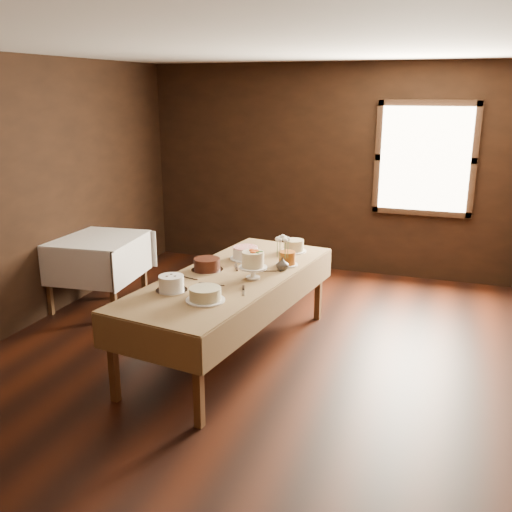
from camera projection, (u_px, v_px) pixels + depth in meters
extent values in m
cube|color=black|center=(249.00, 357.00, 5.46)|extent=(5.00, 6.00, 0.01)
cube|color=beige|center=(248.00, 45.00, 4.67)|extent=(5.00, 6.00, 0.01)
cube|color=black|center=(325.00, 170.00, 7.78)|extent=(5.00, 0.02, 2.80)
cube|color=black|center=(20.00, 196.00, 5.87)|extent=(0.02, 6.00, 2.80)
cube|color=#FFEABF|center=(425.00, 159.00, 7.26)|extent=(1.10, 0.05, 1.30)
cube|color=#4E2D14|center=(113.00, 360.00, 4.60)|extent=(0.07, 0.07, 0.73)
cube|color=#4E2D14|center=(253.00, 277.00, 6.63)|extent=(0.07, 0.07, 0.73)
cube|color=#4E2D14|center=(199.00, 383.00, 4.24)|extent=(0.07, 0.07, 0.73)
cube|color=#4E2D14|center=(318.00, 288.00, 6.27)|extent=(0.07, 0.07, 0.73)
cube|color=#4E2D14|center=(231.00, 278.00, 5.32)|extent=(1.29, 2.62, 0.04)
cube|color=#9B7B53|center=(231.00, 276.00, 5.32)|extent=(1.36, 2.69, 0.01)
cube|color=#4E2D14|center=(48.00, 282.00, 6.39)|extent=(0.06, 0.06, 0.77)
cube|color=#4E2D14|center=(85.00, 262.00, 7.13)|extent=(0.06, 0.06, 0.77)
cube|color=#4E2D14|center=(113.00, 288.00, 6.21)|extent=(0.06, 0.06, 0.77)
cube|color=#4E2D14|center=(143.00, 266.00, 6.95)|extent=(0.06, 0.06, 0.77)
cube|color=#4E2D14|center=(95.00, 240.00, 6.56)|extent=(0.98, 0.98, 0.04)
cube|color=white|center=(95.00, 238.00, 6.55)|extent=(1.06, 1.06, 0.01)
cylinder|color=white|center=(294.00, 251.00, 6.08)|extent=(0.27, 0.27, 0.01)
cylinder|color=#CDBA88|center=(294.00, 245.00, 6.07)|extent=(0.26, 0.26, 0.11)
cylinder|color=white|center=(246.00, 258.00, 5.82)|extent=(0.32, 0.32, 0.01)
cylinder|color=white|center=(245.00, 253.00, 5.80)|extent=(0.34, 0.34, 0.11)
cylinder|color=white|center=(287.00, 265.00, 5.61)|extent=(0.21, 0.21, 0.01)
cylinder|color=#AA5718|center=(287.00, 258.00, 5.59)|extent=(0.18, 0.18, 0.13)
cylinder|color=silver|center=(207.00, 270.00, 5.44)|extent=(0.30, 0.30, 0.01)
cylinder|color=#37150B|center=(207.00, 264.00, 5.43)|extent=(0.35, 0.35, 0.11)
cylinder|color=white|center=(253.00, 272.00, 5.20)|extent=(0.26, 0.26, 0.13)
cylinder|color=#F8EABA|center=(253.00, 258.00, 5.16)|extent=(0.26, 0.26, 0.14)
cylinder|color=silver|center=(172.00, 291.00, 4.89)|extent=(0.27, 0.27, 0.01)
cylinder|color=white|center=(171.00, 283.00, 4.87)|extent=(0.29, 0.29, 0.13)
cylinder|color=white|center=(205.00, 300.00, 4.67)|extent=(0.32, 0.32, 0.01)
cylinder|color=beige|center=(205.00, 294.00, 4.65)|extent=(0.36, 0.36, 0.10)
cube|color=silver|center=(216.00, 285.00, 5.04)|extent=(0.24, 0.03, 0.01)
cube|color=silver|center=(243.00, 293.00, 4.85)|extent=(0.11, 0.23, 0.01)
cube|color=silver|center=(236.00, 266.00, 5.58)|extent=(0.12, 0.23, 0.01)
cube|color=silver|center=(273.00, 271.00, 5.41)|extent=(0.24, 0.10, 0.01)
cube|color=silver|center=(191.00, 279.00, 5.21)|extent=(0.24, 0.08, 0.01)
imported|color=#2D2823|center=(282.00, 264.00, 5.44)|extent=(0.14, 0.14, 0.13)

